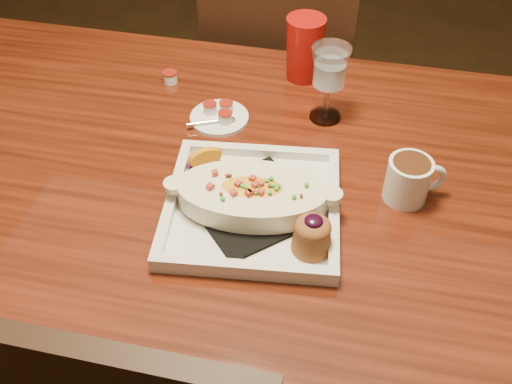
% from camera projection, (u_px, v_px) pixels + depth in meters
% --- Properties ---
extents(floor, '(7.00, 7.00, 0.00)m').
position_uv_depth(floor, '(235.00, 362.00, 1.63)').
color(floor, black).
rests_on(floor, ground).
extents(table, '(1.50, 0.90, 0.75)m').
position_uv_depth(table, '(227.00, 202.00, 1.17)').
color(table, maroon).
rests_on(table, floor).
extents(chair_far, '(0.42, 0.42, 0.93)m').
position_uv_depth(chair_far, '(281.00, 90.00, 1.71)').
color(chair_far, black).
rests_on(chair_far, floor).
extents(plate, '(0.34, 0.34, 0.08)m').
position_uv_depth(plate, '(256.00, 201.00, 0.99)').
color(plate, silver).
rests_on(plate, table).
extents(coffee_mug, '(0.11, 0.08, 0.08)m').
position_uv_depth(coffee_mug, '(410.00, 178.00, 1.01)').
color(coffee_mug, silver).
rests_on(coffee_mug, table).
extents(goblet, '(0.08, 0.08, 0.17)m').
position_uv_depth(goblet, '(330.00, 71.00, 1.14)').
color(goblet, silver).
rests_on(goblet, table).
extents(saucer, '(0.12, 0.12, 0.08)m').
position_uv_depth(saucer, '(219.00, 116.00, 1.20)').
color(saucer, silver).
rests_on(saucer, table).
extents(creamer_loose, '(0.03, 0.03, 0.03)m').
position_uv_depth(creamer_loose, '(170.00, 77.00, 1.30)').
color(creamer_loose, silver).
rests_on(creamer_loose, table).
extents(red_tumbler, '(0.09, 0.09, 0.15)m').
position_uv_depth(red_tumbler, '(305.00, 49.00, 1.28)').
color(red_tumbler, '#A6100B').
rests_on(red_tumbler, table).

